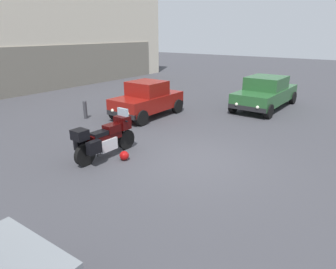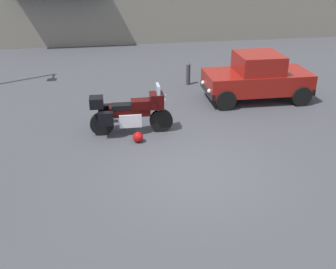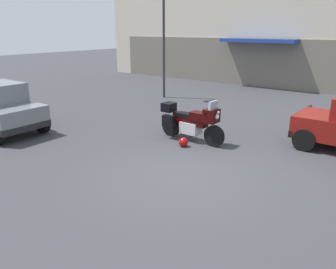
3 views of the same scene
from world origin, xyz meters
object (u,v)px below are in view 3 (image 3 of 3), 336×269
streetlamp_curbside (162,38)px  motorcycle (191,121)px  bollard_curbside (309,114)px  helmet (183,142)px

streetlamp_curbside → motorcycle: bearing=-44.4°
streetlamp_curbside → bollard_curbside: (7.34, -0.87, -2.50)m
motorcycle → streetlamp_curbside: (-4.87, 4.77, 2.31)m
motorcycle → streetlamp_curbside: 7.20m
helmet → streetlamp_curbside: (-5.03, 5.38, 2.79)m
motorcycle → streetlamp_curbside: bearing=137.2°
motorcycle → bollard_curbside: bearing=59.3°
motorcycle → helmet: size_ratio=8.08×
motorcycle → bollard_curbside: size_ratio=2.79×
helmet → motorcycle: bearing=103.9°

